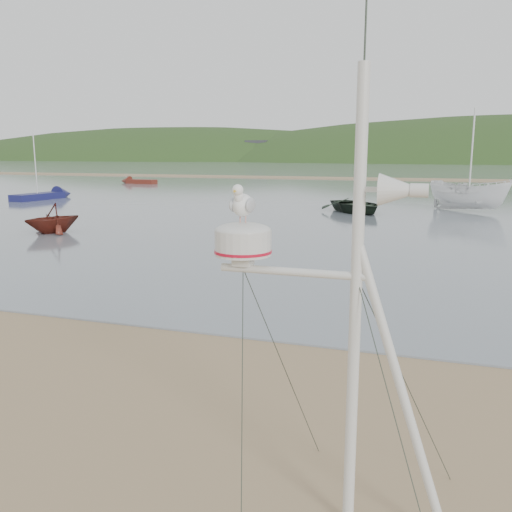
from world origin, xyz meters
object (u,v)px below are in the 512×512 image
(boat_dark, at_px, (357,175))
(boat_red, at_px, (51,205))
(sailboat_blue_near, at_px, (51,195))
(mast_rig, at_px, (344,404))
(dinghy_red_far, at_px, (134,181))
(boat_white, at_px, (471,169))

(boat_dark, relative_size, boat_red, 1.75)
(boat_red, bearing_deg, sailboat_blue_near, 153.06)
(mast_rig, distance_m, dinghy_red_far, 61.25)
(dinghy_red_far, bearing_deg, boat_dark, -38.19)
(boat_red, bearing_deg, dinghy_red_far, 139.63)
(boat_red, height_order, boat_white, boat_white)
(mast_rig, bearing_deg, sailboat_blue_near, 132.51)
(boat_red, relative_size, boat_white, 0.49)
(boat_red, relative_size, sailboat_blue_near, 0.44)
(mast_rig, distance_m, boat_dark, 28.76)
(boat_dark, bearing_deg, boat_red, -171.55)
(boat_red, bearing_deg, boat_dark, 70.93)
(boat_dark, bearing_deg, mast_rig, -120.67)
(mast_rig, bearing_deg, boat_red, 135.62)
(boat_white, bearing_deg, dinghy_red_far, 88.31)
(boat_white, height_order, dinghy_red_far, boat_white)
(dinghy_red_far, bearing_deg, boat_white, -29.12)
(sailboat_blue_near, bearing_deg, boat_red, -50.96)
(dinghy_red_far, distance_m, sailboat_blue_near, 20.85)
(sailboat_blue_near, bearing_deg, boat_dark, -6.20)
(mast_rig, relative_size, boat_dark, 1.20)
(boat_dark, xyz_separation_m, dinghy_red_far, (-29.26, 23.01, -2.02))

